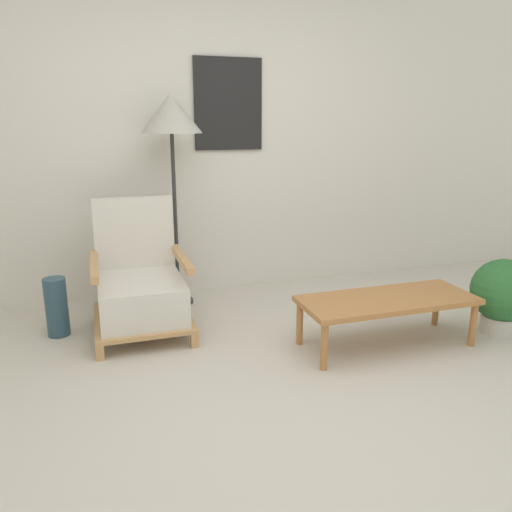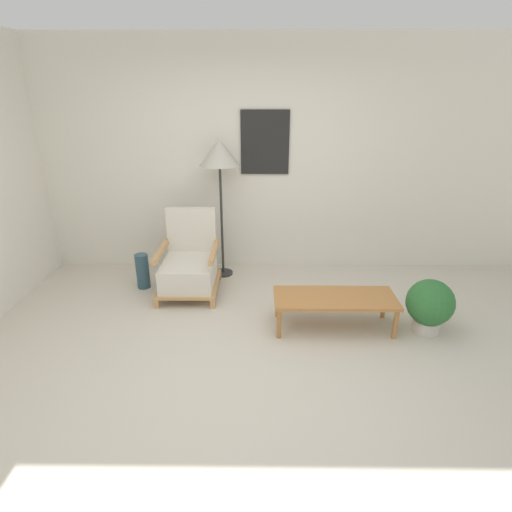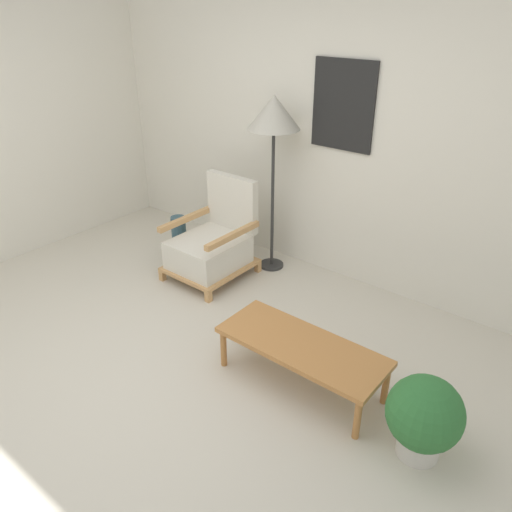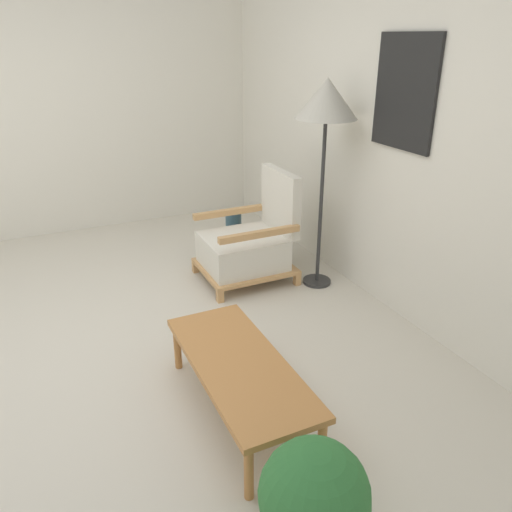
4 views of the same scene
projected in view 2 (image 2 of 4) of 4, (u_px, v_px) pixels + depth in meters
name	position (u px, v px, depth m)	size (l,w,h in m)	color
ground_plane	(237.00, 377.00, 3.16)	(14.00, 14.00, 0.00)	beige
wall_back	(245.00, 159.00, 4.73)	(8.00, 0.09, 2.70)	silver
armchair	(189.00, 266.00, 4.41)	(0.64, 0.73, 0.90)	tan
floor_lamp	(219.00, 156.00, 4.41)	(0.46, 0.46, 1.62)	#2D2D2D
coffee_table	(335.00, 300.00, 3.73)	(1.13, 0.45, 0.33)	#B2753D
vase	(143.00, 271.00, 4.54)	(0.15, 0.15, 0.40)	#2D4C5B
potted_plant	(430.00, 304.00, 3.66)	(0.43, 0.43, 0.52)	beige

